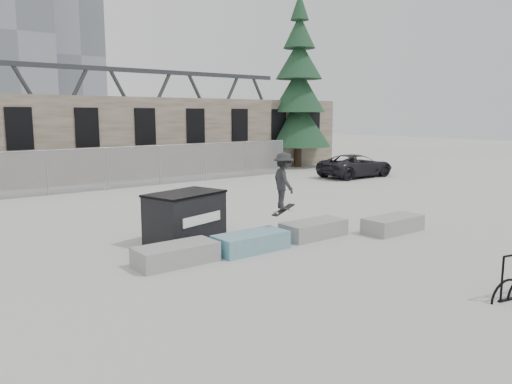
% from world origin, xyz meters
% --- Properties ---
extents(ground, '(120.00, 120.00, 0.00)m').
position_xyz_m(ground, '(0.00, 0.00, 0.00)').
color(ground, '#B0B0AB').
rests_on(ground, ground).
extents(stone_wall, '(36.00, 2.58, 4.50)m').
position_xyz_m(stone_wall, '(0.00, 16.24, 2.26)').
color(stone_wall, brown).
rests_on(stone_wall, ground).
extents(chainlink_fence, '(22.06, 0.06, 2.02)m').
position_xyz_m(chainlink_fence, '(-0.00, 12.50, 1.04)').
color(chainlink_fence, gray).
rests_on(chainlink_fence, ground).
extents(planter_far_left, '(2.00, 0.90, 0.48)m').
position_xyz_m(planter_far_left, '(-3.31, -0.09, 0.26)').
color(planter_far_left, gray).
rests_on(planter_far_left, ground).
extents(planter_center_left, '(2.00, 0.90, 0.48)m').
position_xyz_m(planter_center_left, '(-1.19, -0.27, 0.26)').
color(planter_center_left, teal).
rests_on(planter_center_left, ground).
extents(planter_center_right, '(2.00, 0.90, 0.48)m').
position_xyz_m(planter_center_right, '(1.17, -0.23, 0.26)').
color(planter_center_right, gray).
rests_on(planter_center_right, ground).
extents(planter_offset, '(2.00, 0.90, 0.48)m').
position_xyz_m(planter_offset, '(3.54, -1.25, 0.26)').
color(planter_offset, gray).
rests_on(planter_offset, ground).
extents(dumpster, '(2.42, 1.83, 1.41)m').
position_xyz_m(dumpster, '(-2.07, 1.61, 0.71)').
color(dumpster, black).
rests_on(dumpster, ground).
extents(spruce_tree, '(4.45, 4.45, 11.50)m').
position_xyz_m(spruce_tree, '(14.39, 14.77, 4.93)').
color(spruce_tree, '#38281E').
rests_on(spruce_tree, ground).
extents(truss_bridge, '(70.00, 3.00, 9.80)m').
position_xyz_m(truss_bridge, '(10.00, 55.00, 4.13)').
color(truss_bridge, '#2D3033').
rests_on(truss_bridge, ground).
extents(suv, '(4.76, 2.32, 1.30)m').
position_xyz_m(suv, '(13.10, 8.49, 0.65)').
color(suv, black).
rests_on(suv, ground).
extents(skateboarder, '(0.89, 1.17, 1.75)m').
position_xyz_m(skateboarder, '(0.19, 0.01, 1.72)').
color(skateboarder, '#232326').
rests_on(skateboarder, ground).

